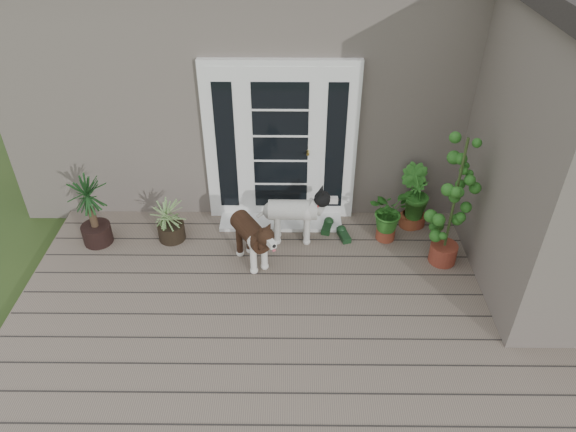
{
  "coord_description": "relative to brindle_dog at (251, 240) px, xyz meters",
  "views": [
    {
      "loc": [
        -0.05,
        -3.26,
        4.28
      ],
      "look_at": [
        -0.1,
        1.75,
        0.7
      ],
      "focal_mm": 32.89,
      "sensor_mm": 36.0,
      "label": 1
    }
  ],
  "objects": [
    {
      "name": "door_step",
      "position": [
        0.33,
        0.79,
        -0.31
      ],
      "size": [
        1.6,
        0.4,
        0.05
      ],
      "primitive_type": "cube",
      "color": "white",
      "rests_on": "deck"
    },
    {
      "name": "clog_right",
      "position": [
        0.94,
        0.66,
        -0.29
      ],
      "size": [
        0.23,
        0.35,
        0.1
      ],
      "primitive_type": null,
      "rotation": [
        0.0,
        0.0,
        -0.26
      ],
      "color": "black",
      "rests_on": "deck"
    },
    {
      "name": "house_main",
      "position": [
        0.53,
        3.04,
        1.09
      ],
      "size": [
        7.4,
        4.0,
        3.1
      ],
      "primitive_type": "cube",
      "color": "#665E54",
      "rests_on": "ground"
    },
    {
      "name": "herb_c",
      "position": [
        2.09,
        0.79,
        -0.07
      ],
      "size": [
        0.38,
        0.38,
        0.53
      ],
      "primitive_type": "imported",
      "rotation": [
        0.0,
        0.0,
        4.57
      ],
      "color": "#1D5317",
      "rests_on": "deck"
    },
    {
      "name": "herb_a",
      "position": [
        1.67,
        0.48,
        -0.02
      ],
      "size": [
        0.71,
        0.71,
        0.64
      ],
      "primitive_type": "imported",
      "rotation": [
        0.0,
        0.0,
        0.83
      ],
      "color": "#1D6522",
      "rests_on": "deck"
    },
    {
      "name": "yucca",
      "position": [
        -1.97,
        0.37,
        0.16
      ],
      "size": [
        0.9,
        0.9,
        0.99
      ],
      "primitive_type": null,
      "rotation": [
        0.0,
        0.0,
        0.41
      ],
      "color": "black",
      "rests_on": "deck"
    },
    {
      "name": "spider_plant",
      "position": [
        -1.05,
        0.45,
        -0.04
      ],
      "size": [
        0.74,
        0.74,
        0.6
      ],
      "primitive_type": null,
      "rotation": [
        0.0,
        0.0,
        0.43
      ],
      "color": "#91A264",
      "rests_on": "deck"
    },
    {
      "name": "deck",
      "position": [
        0.53,
        -1.21,
        -0.4
      ],
      "size": [
        6.2,
        4.6,
        0.12
      ],
      "primitive_type": "cube",
      "color": "#6B5B4C",
      "rests_on": "ground"
    },
    {
      "name": "herb_b",
      "position": [
        2.03,
        0.76,
        -0.01
      ],
      "size": [
        0.62,
        0.62,
        0.66
      ],
      "primitive_type": "imported",
      "rotation": [
        0.0,
        0.0,
        2.4
      ],
      "color": "#18541B",
      "rests_on": "deck"
    },
    {
      "name": "clog_left",
      "position": [
        1.14,
        0.48,
        -0.29
      ],
      "size": [
        0.23,
        0.35,
        0.1
      ],
      "primitive_type": null,
      "rotation": [
        0.0,
        0.0,
        0.27
      ],
      "color": "black",
      "rests_on": "deck"
    },
    {
      "name": "sapling",
      "position": [
        2.3,
        0.04,
        0.52
      ],
      "size": [
        0.58,
        0.58,
        1.72
      ],
      "primitive_type": null,
      "rotation": [
        0.0,
        0.0,
        -0.17
      ],
      "color": "#224F16",
      "rests_on": "deck"
    },
    {
      "name": "brindle_dog",
      "position": [
        0.0,
        0.0,
        0.0
      ],
      "size": [
        0.72,
        0.87,
        0.67
      ],
      "primitive_type": null,
      "rotation": [
        0.0,
        0.0,
        3.7
      ],
      "color": "#3D2416",
      "rests_on": "deck"
    },
    {
      "name": "door_unit",
      "position": [
        0.33,
        0.99,
        0.74
      ],
      "size": [
        1.9,
        0.14,
        2.15
      ],
      "primitive_type": "cube",
      "color": "white",
      "rests_on": "deck"
    },
    {
      "name": "white_dog",
      "position": [
        0.48,
        0.44,
        0.0
      ],
      "size": [
        0.81,
        0.35,
        0.68
      ],
      "primitive_type": null,
      "rotation": [
        0.0,
        0.0,
        -1.58
      ],
      "color": "white",
      "rests_on": "deck"
    }
  ]
}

